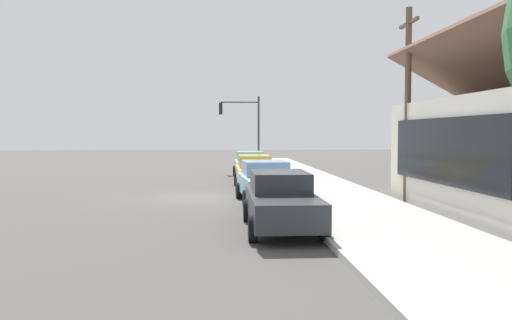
% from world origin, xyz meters
% --- Properties ---
extents(ground_plane, '(120.00, 120.00, 0.00)m').
position_xyz_m(ground_plane, '(0.00, 0.00, 0.00)').
color(ground_plane, '#4C4947').
extents(sidewalk_curb, '(60.00, 4.20, 0.16)m').
position_xyz_m(sidewalk_curb, '(0.00, 5.60, 0.08)').
color(sidewalk_curb, '#B2AFA8').
rests_on(sidewalk_curb, ground).
extents(car_seafoam, '(4.78, 1.97, 1.59)m').
position_xyz_m(car_seafoam, '(-9.21, 2.73, 0.81)').
color(car_seafoam, '#9ED1BC').
rests_on(car_seafoam, ground).
extents(car_mustard, '(4.78, 1.96, 1.59)m').
position_xyz_m(car_mustard, '(-3.59, 2.63, 0.81)').
color(car_mustard, gold).
rests_on(car_mustard, ground).
extents(car_skyblue, '(4.49, 2.28, 1.59)m').
position_xyz_m(car_skyblue, '(1.47, 2.72, 0.81)').
color(car_skyblue, '#8CB7E0').
rests_on(car_skyblue, ground).
extents(car_charcoal, '(4.85, 2.01, 1.59)m').
position_xyz_m(car_charcoal, '(7.01, 2.65, 0.82)').
color(car_charcoal, '#2D3035').
rests_on(car_charcoal, ground).
extents(traffic_light_main, '(0.37, 2.79, 5.20)m').
position_xyz_m(traffic_light_main, '(-13.97, 2.54, 3.49)').
color(traffic_light_main, '#383833').
rests_on(traffic_light_main, ground).
extents(utility_pole_wooden, '(1.80, 0.24, 7.50)m').
position_xyz_m(utility_pole_wooden, '(1.72, 8.20, 3.93)').
color(utility_pole_wooden, brown).
rests_on(utility_pole_wooden, ground).
extents(fire_hydrant_red, '(0.22, 0.22, 0.71)m').
position_xyz_m(fire_hydrant_red, '(-5.38, 4.20, 0.50)').
color(fire_hydrant_red, red).
rests_on(fire_hydrant_red, sidewalk_curb).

